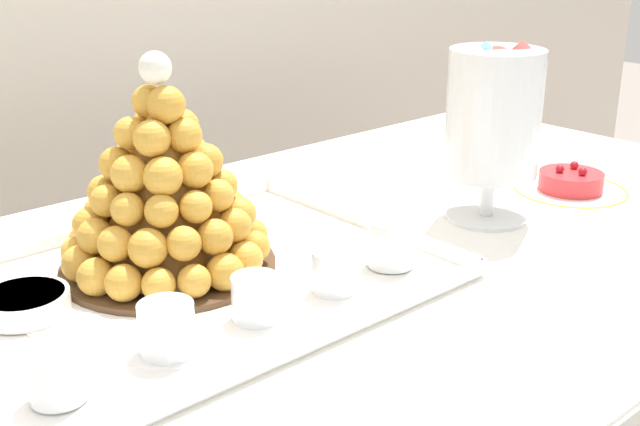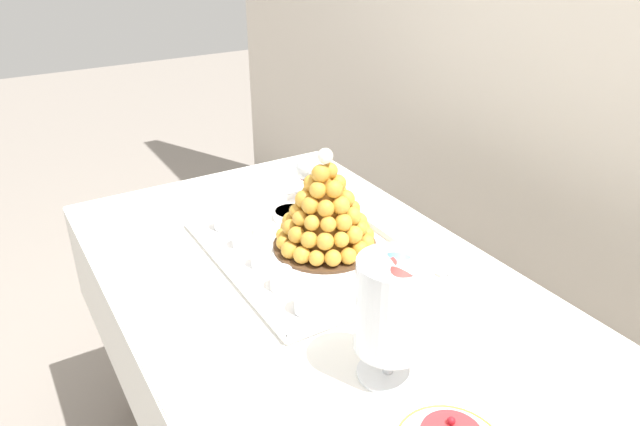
{
  "view_description": "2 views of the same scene",
  "coord_description": "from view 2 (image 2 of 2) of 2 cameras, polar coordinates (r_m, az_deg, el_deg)",
  "views": [
    {
      "loc": [
        -0.69,
        -0.73,
        1.2
      ],
      "look_at": [
        -0.07,
        -0.04,
        0.86
      ],
      "focal_mm": 45.63,
      "sensor_mm": 36.0,
      "label": 1
    },
    {
      "loc": [
        0.93,
        -0.6,
        1.56
      ],
      "look_at": [
        -0.12,
        0.03,
        0.94
      ],
      "focal_mm": 33.28,
      "sensor_mm": 36.0,
      "label": 2
    }
  ],
  "objects": [
    {
      "name": "croquembouche",
      "position": [
        1.49,
        0.5,
        0.15
      ],
      "size": [
        0.27,
        0.27,
        0.27
      ],
      "color": "#4C331E",
      "rests_on": "serving_tray"
    },
    {
      "name": "macaron_goblet",
      "position": [
        1.08,
        6.93,
        -8.91
      ],
      "size": [
        0.13,
        0.13,
        0.27
      ],
      "color": "white",
      "rests_on": "buffet_table"
    },
    {
      "name": "creme_brulee_ramekin",
      "position": [
        1.68,
        -2.82,
        -0.1
      ],
      "size": [
        0.1,
        0.1,
        0.02
      ],
      "color": "white",
      "rests_on": "serving_tray"
    },
    {
      "name": "buffet_table",
      "position": [
        1.42,
        1.52,
        -11.45
      ],
      "size": [
        1.65,
        0.89,
        0.77
      ],
      "color": "brown",
      "rests_on": "ground_plane"
    },
    {
      "name": "serving_tray",
      "position": [
        1.53,
        -1.31,
        -3.75
      ],
      "size": [
        0.6,
        0.44,
        0.02
      ],
      "color": "white",
      "rests_on": "buffet_table"
    },
    {
      "name": "dessert_cup_right",
      "position": [
        1.3,
        -1.22,
        -8.38
      ],
      "size": [
        0.06,
        0.06,
        0.06
      ],
      "color": "silver",
      "rests_on": "serving_tray"
    },
    {
      "name": "dessert_cup_centre",
      "position": [
        1.46,
        -5.64,
        -4.28
      ],
      "size": [
        0.05,
        0.05,
        0.05
      ],
      "color": "silver",
      "rests_on": "serving_tray"
    },
    {
      "name": "dessert_cup_mid_left",
      "position": [
        1.55,
        -7.36,
        -2.37
      ],
      "size": [
        0.06,
        0.06,
        0.05
      ],
      "color": "silver",
      "rests_on": "serving_tray"
    },
    {
      "name": "wine_glass",
      "position": [
        1.74,
        -1.04,
        4.17
      ],
      "size": [
        0.08,
        0.08,
        0.15
      ],
      "color": "silver",
      "rests_on": "buffet_table"
    },
    {
      "name": "dessert_cup_mid_right",
      "position": [
        1.37,
        -3.75,
        -6.4
      ],
      "size": [
        0.05,
        0.05,
        0.05
      ],
      "color": "silver",
      "rests_on": "serving_tray"
    },
    {
      "name": "dessert_cup_left",
      "position": [
        1.64,
        -9.29,
        -0.69
      ],
      "size": [
        0.05,
        0.05,
        0.05
      ],
      "color": "silver",
      "rests_on": "serving_tray"
    }
  ]
}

